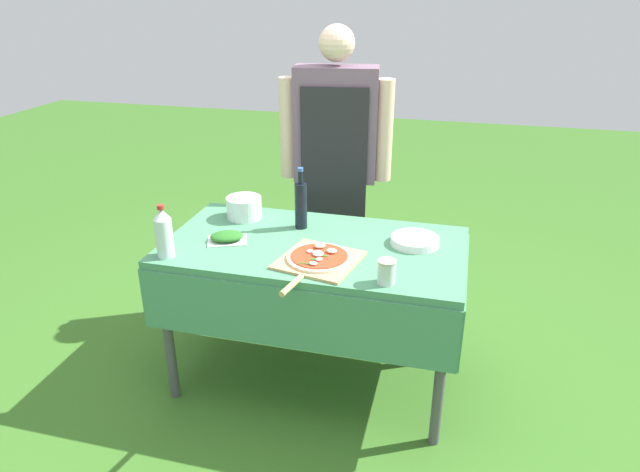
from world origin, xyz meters
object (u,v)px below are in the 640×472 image
(water_bottle, at_px, (164,233))
(herb_container, at_px, (227,237))
(pizza_on_peel, at_px, (318,259))
(mixing_tub, at_px, (244,208))
(prep_table, at_px, (314,261))
(person_cook, at_px, (336,153))
(sauce_jar, at_px, (386,273))
(plate_stack, at_px, (415,241))
(oil_bottle, at_px, (301,204))

(water_bottle, height_order, herb_container, water_bottle)
(pizza_on_peel, relative_size, mixing_tub, 2.88)
(prep_table, distance_m, mixing_tub, 0.49)
(person_cook, bearing_deg, pizza_on_peel, 90.72)
(prep_table, distance_m, sauce_jar, 0.48)
(prep_table, xyz_separation_m, water_bottle, (-0.58, -0.28, 0.20))
(herb_container, relative_size, sauce_jar, 2.15)
(mixing_tub, distance_m, sauce_jar, 0.93)
(prep_table, xyz_separation_m, person_cook, (-0.07, 0.70, 0.31))
(mixing_tub, xyz_separation_m, plate_stack, (0.86, -0.11, -0.04))
(person_cook, relative_size, water_bottle, 6.89)
(person_cook, relative_size, mixing_tub, 9.32)
(prep_table, distance_m, oil_bottle, 0.29)
(person_cook, distance_m, sauce_jar, 1.09)
(person_cook, xyz_separation_m, herb_container, (-0.32, -0.77, -0.20))
(oil_bottle, bearing_deg, prep_table, -56.33)
(prep_table, bearing_deg, person_cook, 95.40)
(prep_table, xyz_separation_m, pizza_on_peel, (0.06, -0.18, 0.10))
(person_cook, xyz_separation_m, plate_stack, (0.51, -0.59, -0.20))
(herb_container, relative_size, plate_stack, 0.96)
(pizza_on_peel, height_order, plate_stack, pizza_on_peel)
(water_bottle, relative_size, plate_stack, 1.07)
(water_bottle, height_order, sauce_jar, water_bottle)
(mixing_tub, height_order, plate_stack, mixing_tub)
(person_cook, distance_m, water_bottle, 1.12)
(oil_bottle, distance_m, herb_container, 0.38)
(person_cook, bearing_deg, water_bottle, 54.56)
(oil_bottle, bearing_deg, pizza_on_peel, -62.88)
(herb_container, bearing_deg, water_bottle, -132.14)
(pizza_on_peel, xyz_separation_m, oil_bottle, (-0.17, 0.34, 0.10))
(person_cook, height_order, plate_stack, person_cook)
(herb_container, bearing_deg, mixing_tub, 95.33)
(person_cook, distance_m, mixing_tub, 0.62)
(sauce_jar, bearing_deg, pizza_on_peel, 159.98)
(pizza_on_peel, bearing_deg, prep_table, 121.92)
(pizza_on_peel, height_order, water_bottle, water_bottle)
(person_cook, bearing_deg, mixing_tub, 46.42)
(water_bottle, relative_size, mixing_tub, 1.35)
(prep_table, bearing_deg, pizza_on_peel, -69.72)
(mixing_tub, bearing_deg, herb_container, -84.67)
(sauce_jar, bearing_deg, herb_container, 164.35)
(herb_container, xyz_separation_m, plate_stack, (0.83, 0.18, -0.00))
(pizza_on_peel, relative_size, herb_container, 2.37)
(oil_bottle, xyz_separation_m, mixing_tub, (-0.31, 0.05, -0.07))
(oil_bottle, distance_m, sauce_jar, 0.66)
(pizza_on_peel, bearing_deg, person_cook, 110.16)
(plate_stack, bearing_deg, herb_container, -167.79)
(mixing_tub, bearing_deg, sauce_jar, -32.41)
(pizza_on_peel, relative_size, sauce_jar, 5.08)
(water_bottle, xyz_separation_m, plate_stack, (1.02, 0.39, -0.09))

